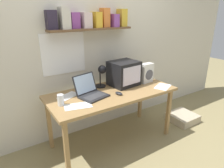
{
  "coord_description": "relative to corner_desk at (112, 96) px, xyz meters",
  "views": [
    {
      "loc": [
        -1.25,
        -1.94,
        1.66
      ],
      "look_at": [
        0.0,
        0.0,
        0.82
      ],
      "focal_mm": 32.0,
      "sensor_mm": 36.0,
      "label": 1
    }
  ],
  "objects": [
    {
      "name": "corner_desk",
      "position": [
        0.0,
        0.0,
        0.0
      ],
      "size": [
        1.6,
        0.72,
        0.72
      ],
      "color": "#9E7948",
      "rests_on": "ground_plane"
    },
    {
      "name": "open_notebook",
      "position": [
        -0.52,
        -0.15,
        0.06
      ],
      "size": [
        0.32,
        0.22,
        0.0
      ],
      "rotation": [
        0.0,
        0.0,
        -0.24
      ],
      "color": "silver",
      "rests_on": "corner_desk"
    },
    {
      "name": "space_heater",
      "position": [
        0.59,
        0.03,
        0.2
      ],
      "size": [
        0.2,
        0.12,
        0.27
      ],
      "rotation": [
        0.0,
        0.0,
        0.09
      ],
      "color": "silver",
      "rests_on": "corner_desk"
    },
    {
      "name": "crt_monitor",
      "position": [
        0.27,
        0.12,
        0.22
      ],
      "size": [
        0.4,
        0.35,
        0.33
      ],
      "rotation": [
        0.0,
        0.0,
        0.1
      ],
      "color": "black",
      "rests_on": "corner_desk"
    },
    {
      "name": "floor_cushion",
      "position": [
        1.23,
        -0.18,
        -0.6
      ],
      "size": [
        0.4,
        0.4,
        0.12
      ],
      "color": "#BCAC8F",
      "rests_on": "ground_plane"
    },
    {
      "name": "laptop",
      "position": [
        -0.29,
        0.03,
        0.12
      ],
      "size": [
        0.38,
        0.38,
        0.24
      ],
      "rotation": [
        0.0,
        0.0,
        0.25
      ],
      "color": "#232326",
      "rests_on": "corner_desk"
    },
    {
      "name": "desk_lamp",
      "position": [
        -0.04,
        0.18,
        0.26
      ],
      "size": [
        0.15,
        0.19,
        0.31
      ],
      "rotation": [
        0.0,
        0.0,
        -0.07
      ],
      "color": "black",
      "rests_on": "corner_desk"
    },
    {
      "name": "loose_paper_near_laptop",
      "position": [
        0.65,
        -0.23,
        0.06
      ],
      "size": [
        0.3,
        0.26,
        0.0
      ],
      "rotation": [
        0.0,
        0.0,
        0.45
      ],
      "color": "white",
      "rests_on": "corner_desk"
    },
    {
      "name": "printed_handout",
      "position": [
        -0.51,
        0.16,
        0.06
      ],
      "size": [
        0.3,
        0.24,
        0.0
      ],
      "rotation": [
        0.0,
        0.0,
        0.44
      ],
      "color": "white",
      "rests_on": "corner_desk"
    },
    {
      "name": "back_wall",
      "position": [
        -0.0,
        0.49,
        0.65
      ],
      "size": [
        5.6,
        0.24,
        2.6
      ],
      "color": "beige",
      "rests_on": "ground_plane"
    },
    {
      "name": "juice_glass",
      "position": [
        -0.67,
        -0.03,
        0.12
      ],
      "size": [
        0.07,
        0.07,
        0.12
      ],
      "color": "white",
      "rests_on": "corner_desk"
    },
    {
      "name": "computer_mouse",
      "position": [
        0.02,
        -0.13,
        0.08
      ],
      "size": [
        0.08,
        0.11,
        0.03
      ],
      "rotation": [
        0.0,
        0.0,
        0.17
      ],
      "color": "#232326",
      "rests_on": "corner_desk"
    },
    {
      "name": "ground_plane",
      "position": [
        0.0,
        0.0,
        -0.66
      ],
      "size": [
        12.0,
        12.0,
        0.0
      ],
      "primitive_type": "plane",
      "color": "#8F8156"
    }
  ]
}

